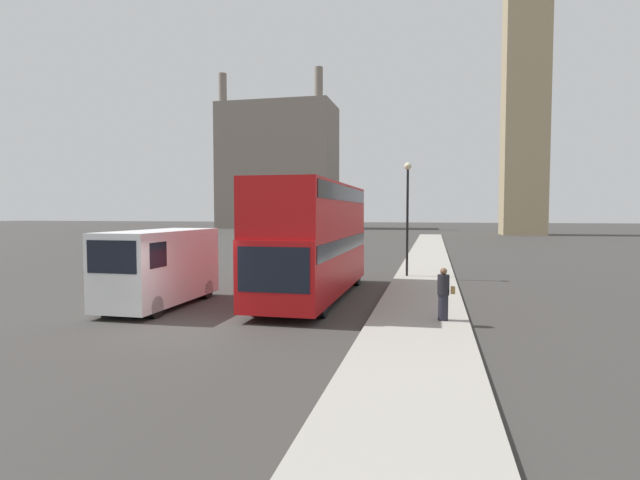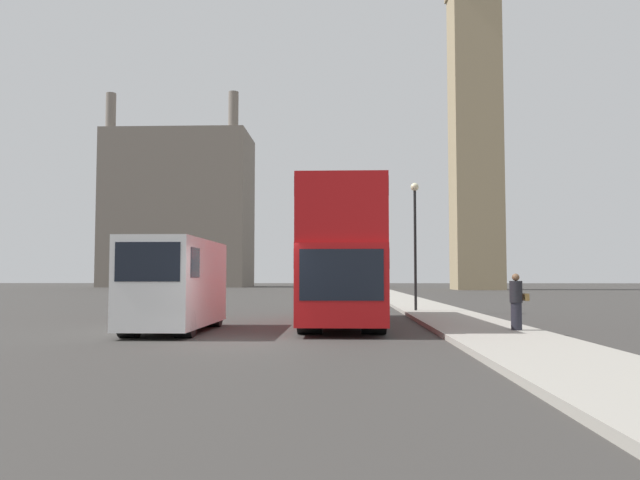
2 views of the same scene
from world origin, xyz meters
name	(u,v)px [view 2 (image 2 of 2)]	position (x,y,z in m)	size (l,w,h in m)	color
ground_plane	(245,343)	(0.00, 0.00, 0.00)	(300.00, 300.00, 0.00)	#383533
sidewalk_strip	(513,341)	(6.46, 0.00, 0.07)	(2.92, 120.00, 0.15)	#9E998E
clock_tower	(474,60)	(19.59, 65.36, 30.01)	(6.46, 6.63, 58.43)	tan
building_block_distant	(180,210)	(-24.77, 87.18, 12.76)	(23.19, 13.20, 30.99)	slate
red_double_decker_bus	(342,253)	(2.36, 6.02, 2.44)	(2.52, 10.23, 4.41)	#B71114
white_van	(175,283)	(-2.54, 2.96, 1.44)	(1.99, 5.44, 2.69)	white
pedestrian	(517,302)	(7.18, 2.22, 0.93)	(0.51, 0.35, 1.55)	#23232D
street_lamp	(415,226)	(5.59, 12.38, 3.86)	(0.36, 0.36, 5.64)	black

